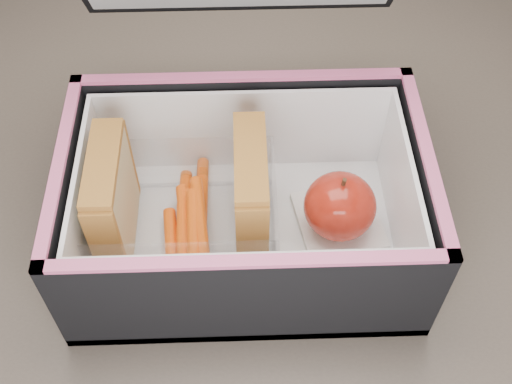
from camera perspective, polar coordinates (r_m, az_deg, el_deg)
kitchen_table at (r=0.72m, az=-0.91°, el=-7.33°), size 1.20×0.80×0.75m
lunch_bag at (r=0.58m, az=-0.98°, el=-0.12°), size 0.32×0.32×0.29m
plastic_tub at (r=0.59m, az=-6.42°, el=-1.75°), size 0.17×0.12×0.07m
sandwich_left at (r=0.59m, az=-12.64°, el=-0.63°), size 0.03×0.10×0.11m
sandwich_right at (r=0.57m, az=-0.46°, el=-0.26°), size 0.03×0.10×0.11m
carrot_sticks at (r=0.60m, az=-5.98°, el=-3.14°), size 0.05×0.16×0.03m
paper_napkin at (r=0.63m, az=7.34°, el=-2.58°), size 0.09×0.09×0.01m
red_apple at (r=0.59m, az=7.46°, el=-1.26°), size 0.07×0.07×0.07m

